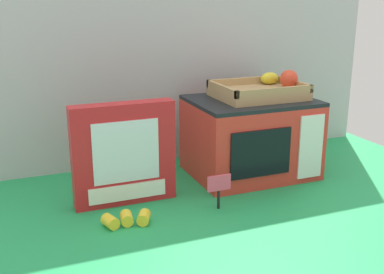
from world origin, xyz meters
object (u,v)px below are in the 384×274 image
(food_groups_crate, at_px, (262,90))
(loose_toy_banana, at_px, (127,219))
(toy_microwave, at_px, (250,137))
(price_sign, at_px, (217,187))
(cookie_set_box, at_px, (124,154))

(food_groups_crate, height_order, loose_toy_banana, food_groups_crate)
(toy_microwave, height_order, food_groups_crate, food_groups_crate)
(price_sign, bearing_deg, cookie_set_box, 147.23)
(price_sign, xyz_separation_m, loose_toy_banana, (-0.26, 0.00, -0.05))
(toy_microwave, bearing_deg, loose_toy_banana, -155.49)
(price_sign, bearing_deg, loose_toy_banana, 179.87)
(price_sign, relative_size, loose_toy_banana, 0.75)
(cookie_set_box, height_order, loose_toy_banana, cookie_set_box)
(toy_microwave, relative_size, food_groups_crate, 1.40)
(food_groups_crate, height_order, price_sign, food_groups_crate)
(cookie_set_box, bearing_deg, price_sign, -32.77)
(food_groups_crate, distance_m, cookie_set_box, 0.51)
(toy_microwave, xyz_separation_m, cookie_set_box, (-0.44, -0.07, 0.02))
(food_groups_crate, bearing_deg, loose_toy_banana, -156.08)
(toy_microwave, distance_m, food_groups_crate, 0.16)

